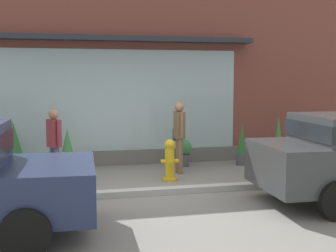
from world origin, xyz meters
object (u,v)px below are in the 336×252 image
(fire_hydrant, at_px, (170,160))
(potted_plant_near_hydrant, at_px, (242,145))
(potted_plant_low_front, at_px, (68,151))
(potted_plant_window_center, at_px, (278,140))
(potted_plant_doorstep, at_px, (307,151))
(potted_plant_trailing_edge, at_px, (184,151))
(pedestrian_with_handbag, at_px, (179,132))
(pedestrian_passerby, at_px, (54,141))
(potted_plant_corner_tall, at_px, (13,148))

(fire_hydrant, height_order, potted_plant_near_hydrant, potted_plant_near_hydrant)
(potted_plant_near_hydrant, distance_m, potted_plant_low_front, 4.33)
(potted_plant_low_front, height_order, potted_plant_window_center, potted_plant_window_center)
(potted_plant_doorstep, bearing_deg, potted_plant_low_front, 178.23)
(potted_plant_window_center, bearing_deg, potted_plant_trailing_edge, 177.67)
(potted_plant_trailing_edge, xyz_separation_m, potted_plant_window_center, (2.51, -0.10, 0.20))
(pedestrian_with_handbag, xyz_separation_m, potted_plant_doorstep, (3.68, 0.67, -0.67))
(pedestrian_passerby, distance_m, potted_plant_corner_tall, 1.65)
(potted_plant_doorstep, bearing_deg, potted_plant_near_hydrant, -178.52)
(potted_plant_low_front, bearing_deg, potted_plant_trailing_edge, -1.41)
(potted_plant_corner_tall, relative_size, potted_plant_doorstep, 2.18)
(pedestrian_with_handbag, height_order, pedestrian_passerby, pedestrian_with_handbag)
(potted_plant_near_hydrant, distance_m, potted_plant_window_center, 1.04)
(pedestrian_with_handbag, relative_size, pedestrian_passerby, 1.07)
(potted_plant_trailing_edge, bearing_deg, fire_hydrant, -116.02)
(pedestrian_with_handbag, xyz_separation_m, potted_plant_window_center, (2.85, 0.69, -0.37))
(pedestrian_with_handbag, bearing_deg, potted_plant_doorstep, -83.83)
(potted_plant_corner_tall, xyz_separation_m, potted_plant_low_front, (1.23, -0.09, -0.11))
(fire_hydrant, height_order, potted_plant_window_center, potted_plant_window_center)
(pedestrian_with_handbag, xyz_separation_m, potted_plant_corner_tall, (-3.73, 0.96, -0.37))
(fire_hydrant, xyz_separation_m, potted_plant_corner_tall, (-3.34, 1.64, 0.14))
(potted_plant_low_front, bearing_deg, potted_plant_near_hydrant, -3.17)
(fire_hydrant, height_order, potted_plant_doorstep, fire_hydrant)
(pedestrian_with_handbag, distance_m, potted_plant_window_center, 2.95)
(potted_plant_near_hydrant, relative_size, potted_plant_corner_tall, 0.85)
(potted_plant_trailing_edge, xyz_separation_m, potted_plant_low_front, (-2.84, 0.07, 0.09))
(pedestrian_with_handbag, relative_size, potted_plant_corner_tall, 1.35)
(potted_plant_trailing_edge, distance_m, potted_plant_corner_tall, 4.07)
(potted_plant_near_hydrant, bearing_deg, potted_plant_window_center, 3.74)
(pedestrian_with_handbag, bearing_deg, potted_plant_near_hydrant, -75.22)
(pedestrian_with_handbag, distance_m, potted_plant_low_front, 2.69)
(potted_plant_corner_tall, height_order, potted_plant_window_center, potted_plant_corner_tall)
(pedestrian_passerby, height_order, potted_plant_corner_tall, pedestrian_passerby)
(pedestrian_with_handbag, distance_m, potted_plant_doorstep, 3.80)
(fire_hydrant, height_order, potted_plant_corner_tall, potted_plant_corner_tall)
(potted_plant_window_center, bearing_deg, potted_plant_doorstep, -1.31)
(potted_plant_trailing_edge, bearing_deg, potted_plant_corner_tall, 177.72)
(potted_plant_corner_tall, bearing_deg, pedestrian_passerby, -54.63)
(pedestrian_with_handbag, height_order, potted_plant_near_hydrant, pedestrian_with_handbag)
(fire_hydrant, distance_m, potted_plant_trailing_edge, 1.65)
(fire_hydrant, bearing_deg, potted_plant_low_front, 143.74)
(pedestrian_passerby, xyz_separation_m, potted_plant_near_hydrant, (4.61, 0.99, -0.40))
(potted_plant_near_hydrant, height_order, potted_plant_corner_tall, potted_plant_corner_tall)
(fire_hydrant, bearing_deg, potted_plant_trailing_edge, 63.98)
(potted_plant_corner_tall, xyz_separation_m, potted_plant_doorstep, (7.42, -0.28, -0.30))
(pedestrian_with_handbag, distance_m, potted_plant_trailing_edge, 1.03)
(pedestrian_passerby, height_order, potted_plant_low_front, pedestrian_passerby)
(potted_plant_low_front, bearing_deg, potted_plant_corner_tall, 175.70)
(potted_plant_low_front, bearing_deg, potted_plant_window_center, -1.84)
(pedestrian_with_handbag, xyz_separation_m, potted_plant_low_front, (-2.50, 0.86, -0.48))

